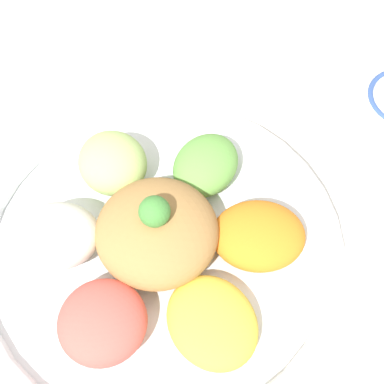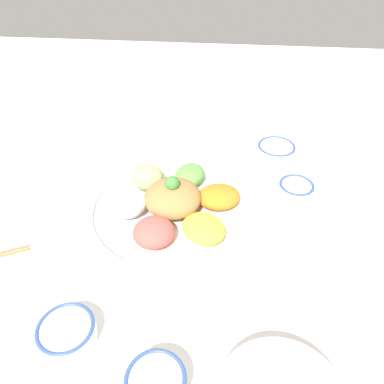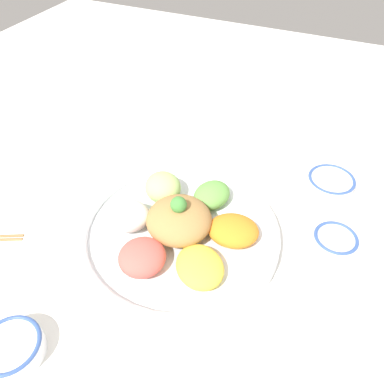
# 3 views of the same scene
# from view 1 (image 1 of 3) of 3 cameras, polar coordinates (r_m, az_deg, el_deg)

# --- Properties ---
(ground_plane) EXTENTS (2.40, 2.40, 0.00)m
(ground_plane) POSITION_cam_1_polar(r_m,az_deg,el_deg) (0.64, -2.57, -3.57)
(ground_plane) COLOR white
(salad_platter) EXTENTS (0.42, 0.42, 0.12)m
(salad_platter) POSITION_cam_1_polar(r_m,az_deg,el_deg) (0.60, -3.63, -5.48)
(salad_platter) COLOR white
(salad_platter) RESTS_ON ground_plane
(serving_spoon_main) EXTENTS (0.05, 0.14, 0.01)m
(serving_spoon_main) POSITION_cam_1_polar(r_m,az_deg,el_deg) (0.83, 9.79, 14.59)
(serving_spoon_main) COLOR silver
(serving_spoon_main) RESTS_ON ground_plane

